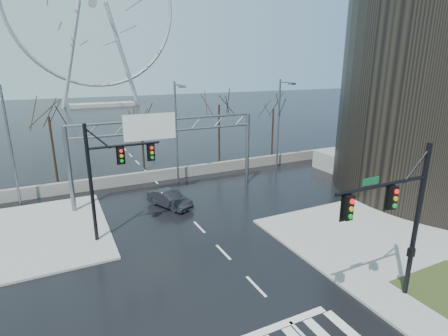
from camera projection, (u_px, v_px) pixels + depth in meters
ground at (256, 286)px, 18.71m from camera, size 260.00×260.00×0.00m
sidewalk_right_ext at (363, 232)px, 24.65m from camera, size 12.00×10.00×0.15m
sidewalk_far at (32, 234)px, 24.36m from camera, size 10.00×12.00×0.15m
tower_podium at (448, 166)px, 37.62m from camera, size 22.00×18.00×2.00m
barrier_wall at (155, 176)px, 35.78m from camera, size 52.00×0.50×1.10m
signal_mast_near at (400, 213)px, 16.05m from camera, size 5.52×0.41×8.00m
signal_mast_far at (108, 171)px, 22.58m from camera, size 4.72×0.41×8.00m
sign_gantry at (163, 141)px, 29.98m from camera, size 16.36×0.40×7.60m
streetlight_left at (9, 138)px, 27.61m from camera, size 0.50×2.55×10.00m
streetlight_mid at (177, 125)px, 33.55m from camera, size 0.50×2.55×10.00m
streetlight_right at (280, 117)px, 38.64m from camera, size 0.50×2.55×10.00m
tree_left at (50, 124)px, 33.45m from camera, size 3.75×3.75×7.50m
tree_center at (141, 125)px, 38.36m from camera, size 3.25×3.25×6.50m
tree_right at (219, 112)px, 41.02m from camera, size 3.90×3.90×7.80m
tree_far_right at (273, 114)px, 45.07m from camera, size 3.40×3.40×6.80m
ferris_wheel at (93, 10)px, 95.30m from camera, size 45.00×6.00×50.91m
car at (170, 199)px, 29.15m from camera, size 3.08×4.43×1.38m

